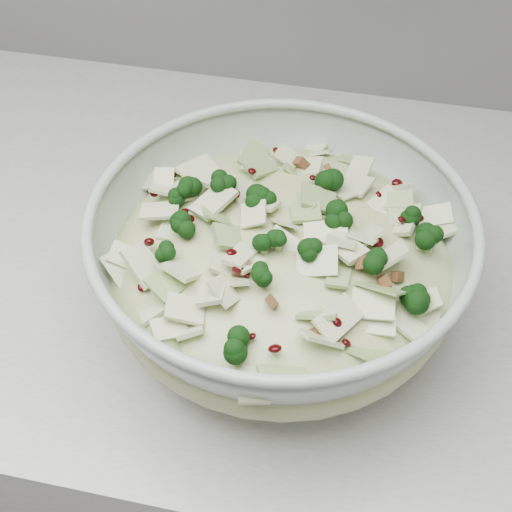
{
  "coord_description": "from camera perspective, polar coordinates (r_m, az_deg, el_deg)",
  "views": [
    {
      "loc": [
        0.25,
        1.19,
        1.42
      ],
      "look_at": [
        0.17,
        1.58,
        0.99
      ],
      "focal_mm": 50.0,
      "sensor_mm": 36.0,
      "label": 1
    }
  ],
  "objects": [
    {
      "name": "salad",
      "position": [
        0.6,
        1.99,
        0.64
      ],
      "size": [
        0.39,
        0.39,
        0.13
      ],
      "rotation": [
        0.0,
        0.0,
        0.37
      ],
      "color": "#A7B47B",
      "rests_on": "mixing_bowl"
    },
    {
      "name": "mixing_bowl",
      "position": [
        0.61,
        1.94,
        -0.71
      ],
      "size": [
        0.42,
        0.42,
        0.13
      ],
      "rotation": [
        0.0,
        0.0,
        0.4
      ],
      "color": "#A3B3A7",
      "rests_on": "counter"
    },
    {
      "name": "counter",
      "position": [
        1.12,
        -7.49,
        -13.34
      ],
      "size": [
        3.6,
        0.6,
        0.9
      ],
      "primitive_type": "cube",
      "color": "beige",
      "rests_on": "floor"
    }
  ]
}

